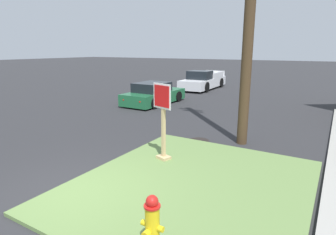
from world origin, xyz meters
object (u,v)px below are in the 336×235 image
object	(u,v)px
manhole_cover	(199,141)
parked_sedan_green	(154,94)
stop_sign	(163,124)
pickup_truck_white	(203,81)
fire_hydrant	(152,226)

from	to	relation	value
manhole_cover	parked_sedan_green	distance (m)	7.24
stop_sign	parked_sedan_green	bearing A→B (deg)	125.54
parked_sedan_green	pickup_truck_white	size ratio (longest dim) A/B	0.76
stop_sign	manhole_cover	bearing A→B (deg)	87.88
stop_sign	manhole_cover	xyz separation A→B (m)	(0.08, 2.24, -1.10)
manhole_cover	pickup_truck_white	bearing A→B (deg)	113.70
fire_hydrant	stop_sign	bearing A→B (deg)	119.49
stop_sign	parked_sedan_green	size ratio (longest dim) A/B	0.51
fire_hydrant	manhole_cover	distance (m)	5.90
manhole_cover	stop_sign	bearing A→B (deg)	-92.12
fire_hydrant	manhole_cover	world-z (taller)	fire_hydrant
stop_sign	pickup_truck_white	world-z (taller)	stop_sign
fire_hydrant	manhole_cover	size ratio (longest dim) A/B	1.38
manhole_cover	pickup_truck_white	size ratio (longest dim) A/B	0.13
parked_sedan_green	stop_sign	bearing A→B (deg)	-54.46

